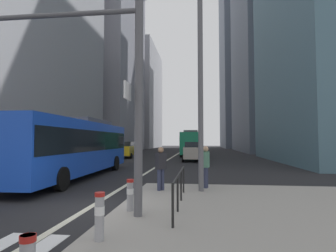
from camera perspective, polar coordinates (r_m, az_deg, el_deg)
name	(u,v)px	position (r m, az deg, el deg)	size (l,w,h in m)	color
ground_plane	(167,160)	(28.40, -0.22, -7.30)	(160.00, 160.00, 0.00)	black
median_island	(285,221)	(7.69, 23.46, -17.96)	(9.00, 10.00, 0.15)	gray
lane_centre_line	(175,155)	(38.33, 1.58, -6.20)	(0.20, 80.00, 0.01)	beige
office_tower_left_near	(15,18)	(34.83, -29.66, 19.31)	(10.14, 25.69, 30.25)	#9E9EA3
office_tower_left_mid	(104,49)	(58.87, -13.46, 15.66)	(13.12, 19.84, 41.86)	gray
office_tower_left_far	(134,99)	(82.13, -7.11, 5.78)	(13.64, 23.75, 29.45)	#9E9EA3
office_tower_right_mid	(269,6)	(60.75, 20.55, 22.73)	(12.10, 22.26, 56.70)	slate
office_tower_right_far	(246,52)	(84.82, 16.11, 14.78)	(13.86, 19.58, 55.88)	slate
city_bus_blue_oncoming	(75,145)	(16.08, -19.04, -3.80)	(2.92, 12.22, 3.40)	blue
sedan_white_oncoming	(11,160)	(17.60, -30.35, -6.23)	(2.10, 4.33, 1.94)	silver
city_bus_red_receding	(191,142)	(37.66, 4.98, -3.46)	(2.70, 11.03, 3.40)	#198456
car_oncoming_mid	(126,150)	(33.11, -8.82, -4.95)	(2.18, 4.50, 1.94)	gold
car_receding_near	(192,151)	(27.28, 5.18, -5.38)	(2.16, 4.09, 1.94)	#B2A899
car_receding_far	(198,146)	(51.46, 6.34, -4.29)	(2.20, 4.26, 1.94)	black
traffic_signal_gantry	(60,65)	(8.08, -21.89, 11.83)	(6.53, 0.65, 6.00)	#515156
street_lamp_post	(200,59)	(10.96, 6.85, 13.91)	(5.50, 0.32, 8.00)	#56565B
bollard_left	(100,214)	(5.65, -14.30, -17.56)	(0.20, 0.20, 0.92)	#99999E
bollard_right	(130,193)	(7.73, -8.02, -13.91)	(0.20, 0.20, 0.86)	#99999E
pedestrian_railing	(179,181)	(8.20, 2.45, -11.58)	(0.06, 4.15, 0.98)	black
pedestrian_waiting	(161,166)	(10.61, -1.54, -8.52)	(0.44, 0.44, 1.68)	#2D334C
pedestrian_walking	(206,165)	(11.27, 8.02, -8.08)	(0.32, 0.43, 1.70)	#2D334C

